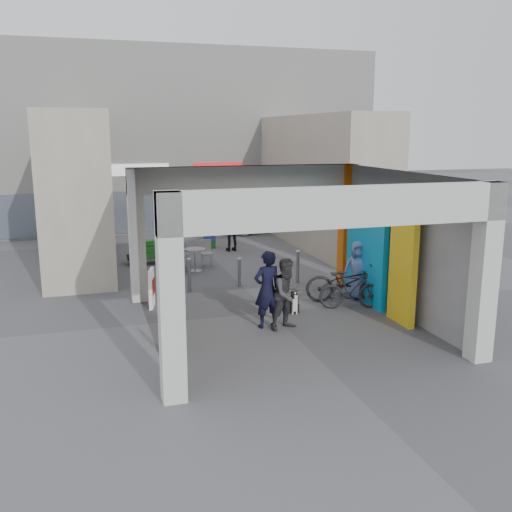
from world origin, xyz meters
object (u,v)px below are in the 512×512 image
object	(u,v)px
man_back_turned	(287,294)
white_van	(257,216)
man_with_dog	(267,289)
man_elderly	(358,270)
border_collie	(293,304)
bicycle_front	(347,282)
cafe_set	(190,260)
produce_stand	(144,255)
man_crates	(232,229)
bicycle_rear	(351,290)

from	to	relation	value
man_back_turned	white_van	xyz separation A→B (m)	(3.08, 12.53, -0.14)
man_with_dog	man_elderly	distance (m)	3.32
border_collie	man_back_turned	bearing A→B (deg)	-135.79
bicycle_front	border_collie	bearing A→B (deg)	124.76
bicycle_front	white_van	size ratio (longest dim) A/B	0.53
man_with_dog	man_elderly	bearing A→B (deg)	-163.22
cafe_set	produce_stand	distance (m)	1.84
man_with_dog	man_elderly	xyz separation A→B (m)	(2.99, 1.44, -0.11)
border_collie	white_van	bearing A→B (deg)	58.90
produce_stand	man_crates	bearing A→B (deg)	17.13
white_van	man_with_dog	bearing A→B (deg)	149.42
cafe_set	bicycle_front	distance (m)	5.83
border_collie	bicycle_rear	xyz separation A→B (m)	(1.54, -0.06, 0.25)
border_collie	man_with_dog	xyz separation A→B (m)	(-0.93, -0.79, 0.65)
produce_stand	man_back_turned	xyz separation A→B (m)	(2.44, -7.53, 0.52)
produce_stand	bicycle_rear	bearing A→B (deg)	-57.70
cafe_set	produce_stand	bearing A→B (deg)	136.27
man_back_turned	bicycle_front	bearing A→B (deg)	15.69
border_collie	man_back_turned	xyz separation A→B (m)	(-0.52, -1.01, 0.58)
man_elderly	bicycle_front	bearing A→B (deg)	-137.37
produce_stand	border_collie	size ratio (longest dim) A/B	1.89
cafe_set	man_crates	size ratio (longest dim) A/B	0.87
white_van	bicycle_front	bearing A→B (deg)	160.53
cafe_set	man_elderly	distance (m)	5.91
cafe_set	man_back_turned	xyz separation A→B (m)	(1.11, -6.26, 0.51)
man_elderly	white_van	world-z (taller)	man_elderly
man_crates	produce_stand	bearing A→B (deg)	11.36
man_with_dog	man_crates	bearing A→B (deg)	-108.00
bicycle_front	white_van	bearing A→B (deg)	15.28
man_crates	white_van	world-z (taller)	man_crates
man_elderly	cafe_set	bearing A→B (deg)	143.68
border_collie	man_elderly	distance (m)	2.23
cafe_set	white_van	bearing A→B (deg)	56.26
man_with_dog	bicycle_rear	world-z (taller)	man_with_dog
produce_stand	man_with_dog	bearing A→B (deg)	-76.55
man_crates	white_van	distance (m)	4.39
cafe_set	produce_stand	size ratio (longest dim) A/B	1.26
man_with_dog	bicycle_front	xyz separation A→B (m)	(2.58, 1.22, -0.34)
bicycle_rear	man_elderly	bearing A→B (deg)	-21.84
white_van	man_crates	bearing A→B (deg)	136.00
man_back_turned	bicycle_front	world-z (taller)	man_back_turned
cafe_set	white_van	world-z (taller)	white_van
man_back_turned	border_collie	bearing A→B (deg)	44.72
cafe_set	bicycle_front	xyz separation A→B (m)	(3.27, -4.81, 0.24)
produce_stand	cafe_set	bearing A→B (deg)	-45.78
border_collie	man_back_turned	distance (m)	1.28
man_with_dog	white_van	size ratio (longest dim) A/B	0.45
border_collie	man_back_turned	size ratio (longest dim) A/B	0.37
produce_stand	border_collie	xyz separation A→B (m)	(2.96, -6.52, -0.06)
produce_stand	bicycle_front	distance (m)	7.63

